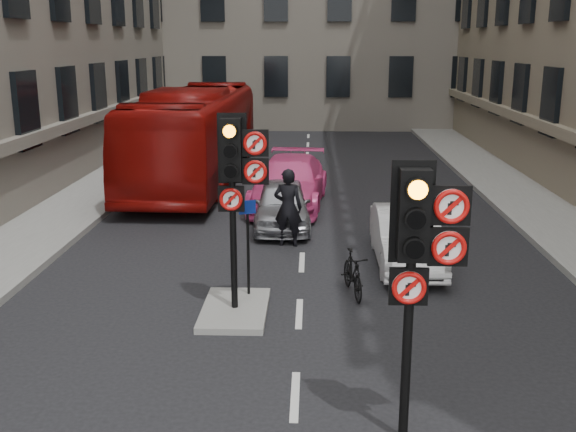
# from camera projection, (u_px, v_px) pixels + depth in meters

# --- Properties ---
(pavement_left) EXTENTS (3.00, 50.00, 0.16)m
(pavement_left) POSITION_uv_depth(u_px,v_px,m) (56.00, 213.00, 19.50)
(pavement_left) COLOR gray
(pavement_left) RESTS_ON ground
(pavement_right) EXTENTS (3.00, 50.00, 0.16)m
(pavement_right) POSITION_uv_depth(u_px,v_px,m) (559.00, 217.00, 19.00)
(pavement_right) COLOR gray
(pavement_right) RESTS_ON ground
(centre_island) EXTENTS (1.20, 2.00, 0.12)m
(centre_island) POSITION_uv_depth(u_px,v_px,m) (235.00, 310.00, 12.53)
(centre_island) COLOR gray
(centre_island) RESTS_ON ground
(signal_near) EXTENTS (0.91, 0.40, 3.58)m
(signal_near) POSITION_uv_depth(u_px,v_px,m) (419.00, 245.00, 7.92)
(signal_near) COLOR black
(signal_near) RESTS_ON ground
(signal_far) EXTENTS (0.91, 0.40, 3.58)m
(signal_far) POSITION_uv_depth(u_px,v_px,m) (237.00, 170.00, 11.85)
(signal_far) COLOR black
(signal_far) RESTS_ON centre_island
(car_silver) EXTENTS (1.64, 3.76, 1.26)m
(car_silver) POSITION_uv_depth(u_px,v_px,m) (282.00, 204.00, 18.21)
(car_silver) COLOR #93949A
(car_silver) RESTS_ON ground
(car_white) EXTENTS (1.34, 3.84, 1.26)m
(car_white) POSITION_uv_depth(u_px,v_px,m) (406.00, 237.00, 15.12)
(car_white) COLOR silver
(car_white) RESTS_ON ground
(car_pink) EXTENTS (2.50, 5.26, 1.48)m
(car_pink) POSITION_uv_depth(u_px,v_px,m) (290.00, 182.00, 20.45)
(car_pink) COLOR #DA4084
(car_pink) RESTS_ON ground
(bus_red) EXTENTS (3.08, 12.04, 3.34)m
(bus_red) POSITION_uv_depth(u_px,v_px,m) (196.00, 135.00, 23.84)
(bus_red) COLOR maroon
(bus_red) RESTS_ON ground
(motorcycle) EXTENTS (0.67, 1.54, 0.89)m
(motorcycle) POSITION_uv_depth(u_px,v_px,m) (353.00, 274.00, 13.32)
(motorcycle) COLOR black
(motorcycle) RESTS_ON ground
(motorcyclist) EXTENTS (0.75, 0.54, 1.93)m
(motorcyclist) POSITION_uv_depth(u_px,v_px,m) (288.00, 208.00, 16.43)
(motorcyclist) COLOR black
(motorcyclist) RESTS_ON ground
(info_sign) EXTENTS (0.32, 0.14, 1.88)m
(info_sign) POSITION_uv_depth(u_px,v_px,m) (248.00, 234.00, 12.84)
(info_sign) COLOR black
(info_sign) RESTS_ON centre_island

